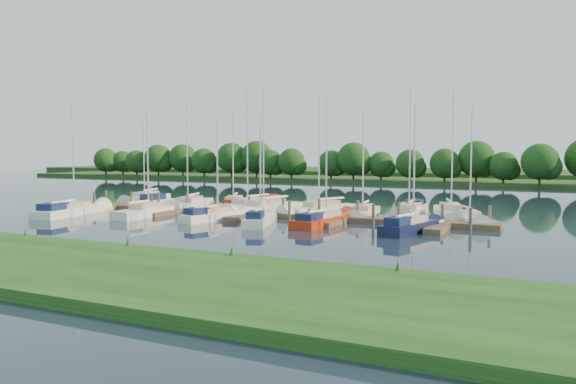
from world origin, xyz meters
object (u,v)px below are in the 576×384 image
at_px(sailboat_n_5, 266,210).
at_px(sailboat_s_2, 214,217).
at_px(sailboat_n_0, 146,200).
at_px(motorboat, 152,202).
at_px(dock, 255,215).

height_order(sailboat_n_5, sailboat_s_2, sailboat_n_5).
relative_size(sailboat_n_0, motorboat, 1.99).
height_order(sailboat_n_0, sailboat_n_5, sailboat_n_5).
height_order(dock, sailboat_s_2, sailboat_s_2).
xyz_separation_m(motorboat, sailboat_s_2, (13.51, -8.53, 0.00)).
distance_m(dock, sailboat_s_2, 4.20).
relative_size(motorboat, sailboat_n_5, 0.46).
bearing_deg(dock, sailboat_s_2, -113.24).
relative_size(motorboat, sailboat_s_2, 0.61).
relative_size(dock, sailboat_s_2, 4.53).
relative_size(sailboat_n_0, sailboat_n_5, 0.92).
relative_size(dock, sailboat_n_5, 3.41).
bearing_deg(sailboat_n_0, motorboat, 129.22).
bearing_deg(sailboat_n_0, dock, 148.09).
xyz_separation_m(sailboat_n_5, sailboat_s_2, (-0.98, -7.08, 0.04)).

